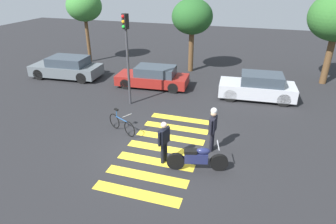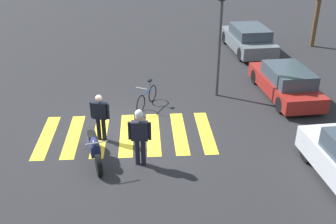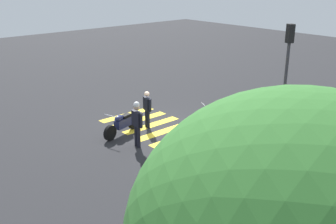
{
  "view_description": "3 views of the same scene",
  "coord_description": "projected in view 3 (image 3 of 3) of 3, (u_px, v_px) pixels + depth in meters",
  "views": [
    {
      "loc": [
        3.07,
        -9.12,
        6.21
      ],
      "look_at": [
        -0.27,
        1.46,
        0.89
      ],
      "focal_mm": 30.93,
      "sensor_mm": 36.0,
      "label": 1
    },
    {
      "loc": [
        11.75,
        0.66,
        6.73
      ],
      "look_at": [
        0.1,
        1.4,
        0.86
      ],
      "focal_mm": 42.25,
      "sensor_mm": 36.0,
      "label": 2
    },
    {
      "loc": [
        10.12,
        11.7,
        6.35
      ],
      "look_at": [
        0.38,
        0.63,
        1.11
      ],
      "focal_mm": 42.22,
      "sensor_mm": 36.0,
      "label": 3
    }
  ],
  "objects": [
    {
      "name": "officer_by_motorcycle",
      "position": [
        137.0,
        121.0,
        14.9
      ],
      "size": [
        0.25,
        0.68,
        1.81
      ],
      "color": "black",
      "rests_on": "ground_plane"
    },
    {
      "name": "officer_on_foot",
      "position": [
        147.0,
        107.0,
        16.79
      ],
      "size": [
        0.32,
        0.63,
        1.62
      ],
      "color": "black",
      "rests_on": "ground_plane"
    },
    {
      "name": "car_silver_sedan",
      "position": [
        231.0,
        210.0,
        9.95
      ],
      "size": [
        4.09,
        1.97,
        1.42
      ],
      "color": "black",
      "rests_on": "ground_plane"
    },
    {
      "name": "police_motorcycle",
      "position": [
        122.0,
        124.0,
        16.24
      ],
      "size": [
        2.1,
        0.81,
        1.03
      ],
      "color": "black",
      "rests_on": "ground_plane"
    },
    {
      "name": "leaning_bicycle",
      "position": [
        212.0,
        116.0,
        17.39
      ],
      "size": [
        1.57,
        0.81,
        1.01
      ],
      "color": "black",
      "rests_on": "ground_plane"
    },
    {
      "name": "crosswalk_stripes",
      "position": [
        165.0,
        131.0,
        16.7
      ],
      "size": [
        2.9,
        5.85,
        0.01
      ],
      "color": "yellow",
      "rests_on": "ground_plane"
    },
    {
      "name": "traffic_light_pole",
      "position": [
        287.0,
        64.0,
        15.04
      ],
      "size": [
        0.31,
        0.36,
        4.55
      ],
      "color": "#38383D",
      "rests_on": "ground_plane"
    },
    {
      "name": "ground_plane",
      "position": [
        165.0,
        131.0,
        16.71
      ],
      "size": [
        60.0,
        60.0,
        0.0
      ],
      "primitive_type": "plane",
      "color": "#232326"
    }
  ]
}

